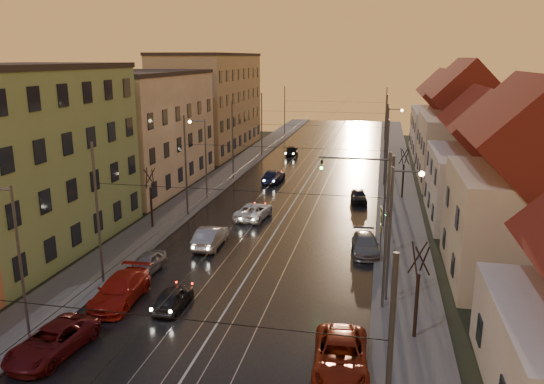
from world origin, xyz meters
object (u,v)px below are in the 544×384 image
Objects in this scene: driving_car_2 at (254,211)px; parked_left_3 at (146,263)px; parked_right_0 at (341,356)px; parked_left_2 at (120,290)px; driving_car_4 at (292,151)px; parked_left_1 at (52,341)px; parked_right_1 at (365,244)px; driving_car_0 at (173,298)px; street_lamp_0 at (13,248)px; driving_car_3 at (273,176)px; traffic_light_mast at (377,192)px; street_lamp_3 at (390,134)px; driving_car_1 at (210,237)px; street_lamp_1 at (396,222)px; parked_right_2 at (359,196)px; street_lamp_2 at (203,151)px.

parked_left_3 is (-4.09, -13.18, -0.06)m from driving_car_2.
parked_left_2 is at bearing 157.31° from parked_right_0.
driving_car_4 is (-1.87, 31.10, 0.04)m from driving_car_2.
parked_left_1 reaches higher than parked_right_1.
driving_car_0 is 0.83× the size of driving_car_4.
parked_left_2 is (0.52, 5.81, 0.08)m from parked_left_1.
street_lamp_0 is 2.22× the size of driving_car_0.
parked_left_2 is at bearing -147.34° from parked_right_1.
driving_car_3 is 0.91× the size of parked_left_2.
driving_car_4 is 54.25m from parked_right_0.
traffic_light_mast is 39.69m from driving_car_4.
driving_car_3 is 1.06× the size of parked_right_1.
traffic_light_mast reaches higher than parked_left_2.
parked_right_0 is at bearing -98.23° from parked_right_1.
parked_left_2 is at bearing -82.03° from parked_left_3.
street_lamp_3 reaches higher than parked_left_1.
parked_left_2 is at bearing 76.56° from driving_car_1.
street_lamp_1 is at bearing 151.55° from driving_car_1.
parked_right_2 is (-2.90, 21.76, -4.25)m from street_lamp_1.
traffic_light_mast is at bearing 12.82° from parked_right_1.
street_lamp_0 reaches higher than parked_right_1.
street_lamp_3 is at bearing 137.89° from driving_car_4.
driving_car_2 is at bearing -40.80° from street_lamp_2.
driving_car_0 is 31.75m from driving_car_3.
driving_car_0 is at bearing -107.19° from street_lamp_3.
driving_car_1 is at bearing 83.38° from driving_car_4.
traffic_light_mast is at bearing 43.10° from street_lamp_0.
driving_car_2 is 1.15× the size of driving_car_4.
parked_left_2 is at bearing -123.83° from parked_right_2.
traffic_light_mast is 4.00m from parked_right_1.
driving_car_4 reaches higher than parked_right_1.
driving_car_4 is at bearing 106.61° from street_lamp_1.
driving_car_1 is 6.19m from parked_left_3.
parked_right_2 is (9.95, -6.77, -0.07)m from driving_car_3.
parked_left_1 is 33.41m from parked_right_2.
street_lamp_3 is at bearing 71.22° from parked_right_2.
parked_left_1 is (-2.34, -54.49, -0.04)m from driving_car_4.
driving_car_1 is 7.71m from driving_car_2.
street_lamp_1 is 27.05m from street_lamp_2.
street_lamp_2 reaches higher than parked_left_2.
street_lamp_2 is 1.51× the size of parked_left_2.
driving_car_1 reaches higher than parked_right_1.
street_lamp_2 reaches higher than driving_car_2.
driving_car_0 is (6.08, 4.79, -4.27)m from street_lamp_0.
driving_car_3 is at bearing 102.16° from parked_right_0.
street_lamp_0 is 28.00m from street_lamp_2.
street_lamp_1 reaches higher than parked_left_1.
traffic_light_mast is at bearing -92.27° from street_lamp_3.
driving_car_4 is at bearing -80.49° from driving_car_2.
street_lamp_2 is 1.75× the size of parked_right_1.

